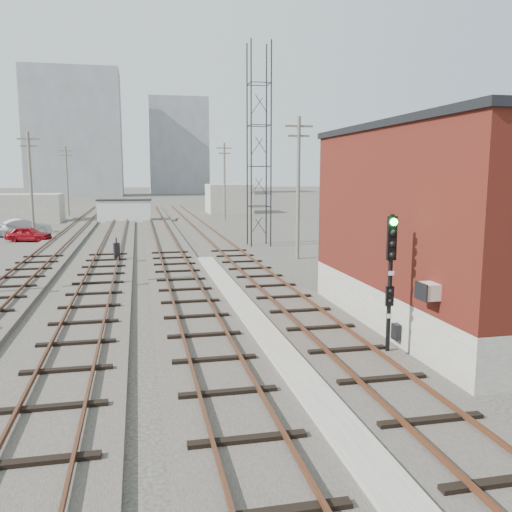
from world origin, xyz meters
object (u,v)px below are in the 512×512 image
object	(u,v)px
switch_stand	(117,251)
site_trailer	(125,210)
signal_mast	(391,274)
car_grey	(7,230)
car_red	(29,234)
car_silver	(24,227)

from	to	relation	value
switch_stand	site_trailer	distance (m)	29.48
signal_mast	site_trailer	size ratio (longest dim) A/B	0.69
car_grey	car_red	bearing A→B (deg)	-126.64
site_trailer	car_red	size ratio (longest dim) A/B	1.74
switch_stand	car_silver	bearing A→B (deg)	100.71
site_trailer	car_red	bearing A→B (deg)	-110.33
signal_mast	site_trailer	xyz separation A→B (m)	(-8.70, 49.37, -1.26)
switch_stand	car_grey	size ratio (longest dim) A/B	0.36
car_silver	car_grey	world-z (taller)	car_silver
car_red	car_silver	xyz separation A→B (m)	(-1.22, 4.77, 0.13)
car_red	signal_mast	bearing A→B (deg)	-139.84
site_trailer	car_silver	bearing A→B (deg)	-121.80
signal_mast	car_red	size ratio (longest dim) A/B	1.20
car_red	site_trailer	bearing A→B (deg)	-9.12
car_red	car_silver	bearing A→B (deg)	28.15
car_silver	signal_mast	bearing A→B (deg)	-177.97
site_trailer	switch_stand	bearing A→B (deg)	-87.16
car_silver	car_grey	distance (m)	1.60
car_red	car_grey	world-z (taller)	car_red
switch_stand	car_silver	distance (m)	19.14
car_red	car_grey	bearing A→B (deg)	46.96
switch_stand	site_trailer	bearing A→B (deg)	74.25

